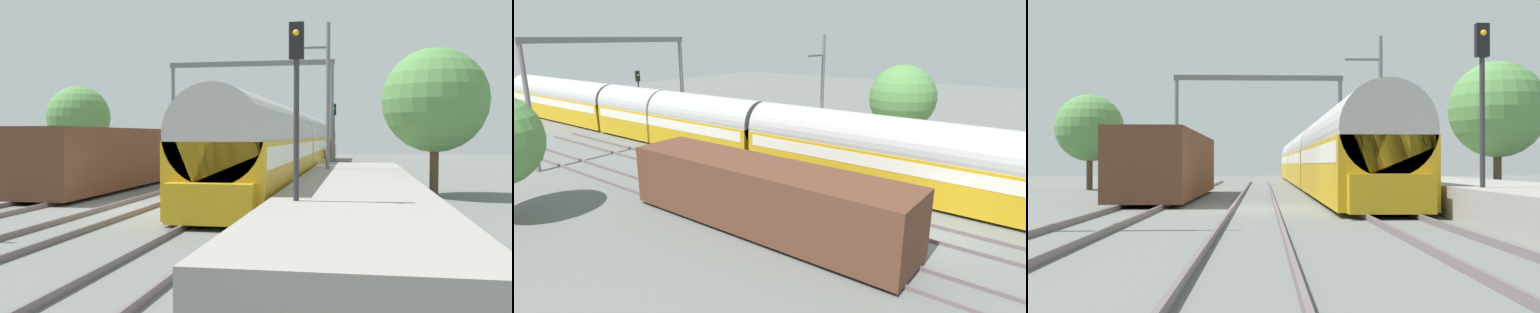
{
  "view_description": "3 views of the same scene",
  "coord_description": "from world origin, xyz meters",
  "views": [
    {
      "loc": [
        7.71,
        -18.76,
        2.53
      ],
      "look_at": [
        3.82,
        2.85,
        1.72
      ],
      "focal_mm": 40.14,
      "sensor_mm": 36.0,
      "label": 1
    },
    {
      "loc": [
        -16.79,
        -4.13,
        7.9
      ],
      "look_at": [
        -0.85,
        8.0,
        2.21
      ],
      "focal_mm": 29.74,
      "sensor_mm": 36.0,
      "label": 2
    },
    {
      "loc": [
        0.28,
        -20.33,
        1.52
      ],
      "look_at": [
        1.91,
        24.93,
        2.12
      ],
      "focal_mm": 41.6,
      "sensor_mm": 36.0,
      "label": 3
    }
  ],
  "objects": [
    {
      "name": "track_east",
      "position": [
        3.82,
        0.0,
        0.08
      ],
      "size": [
        1.52,
        60.0,
        0.16
      ],
      "color": "#6A5C60",
      "rests_on": "ground"
    },
    {
      "name": "track_far_west",
      "position": [
        -3.82,
        0.0,
        0.08
      ],
      "size": [
        1.52,
        60.0,
        0.16
      ],
      "color": "#6A5C60",
      "rests_on": "ground"
    },
    {
      "name": "track_west",
      "position": [
        0.0,
        0.0,
        0.08
      ],
      "size": [
        1.52,
        60.0,
        0.16
      ],
      "color": "#6A5C60",
      "rests_on": "ground"
    },
    {
      "name": "person_crossing",
      "position": [
        5.54,
        22.03,
        1.03
      ],
      "size": [
        0.45,
        0.45,
        1.73
      ],
      "rotation": [
        0.0,
        0.0,
        3.95
      ],
      "color": "#3C3C3C",
      "rests_on": "ground"
    },
    {
      "name": "ground",
      "position": [
        0.0,
        0.0,
        0.0
      ],
      "size": [
        120.0,
        120.0,
        0.0
      ],
      "primitive_type": "plane",
      "color": "slate"
    },
    {
      "name": "catenary_gantry",
      "position": [
        0.0,
        21.83,
        5.6
      ],
      "size": [
        12.05,
        0.28,
        7.86
      ],
      "color": "slate",
      "rests_on": "ground"
    },
    {
      "name": "passenger_train",
      "position": [
        3.82,
        20.4,
        1.97
      ],
      "size": [
        2.93,
        49.2,
        3.82
      ],
      "color": "gold",
      "rests_on": "ground"
    },
    {
      "name": "tree_west_background",
      "position": [
        -10.1,
        15.56,
        3.69
      ],
      "size": [
        4.02,
        4.02,
        5.71
      ],
      "color": "#4C3826",
      "rests_on": "ground"
    },
    {
      "name": "freight_car",
      "position": [
        -3.82,
        6.16,
        1.47
      ],
      "size": [
        2.8,
        13.0,
        2.7
      ],
      "color": "#563323",
      "rests_on": "ground"
    },
    {
      "name": "platform",
      "position": [
        7.64,
        2.0,
        0.45
      ],
      "size": [
        4.4,
        28.0,
        0.9
      ],
      "color": "gray",
      "rests_on": "ground"
    },
    {
      "name": "catenary_pole_east_mid",
      "position": [
        6.18,
        9.29,
        4.15
      ],
      "size": [
        1.9,
        0.2,
        8.0
      ],
      "color": "slate",
      "rests_on": "ground"
    },
    {
      "name": "tree_east_background",
      "position": [
        10.8,
        5.84,
        3.98
      ],
      "size": [
        4.33,
        4.33,
        6.15
      ],
      "color": "#4C3826",
      "rests_on": "ground"
    },
    {
      "name": "railway_signal_far",
      "position": [
        5.74,
        27.37,
        3.23
      ],
      "size": [
        0.36,
        0.3,
        5.05
      ],
      "color": "#2D2D33",
      "rests_on": "ground"
    },
    {
      "name": "railway_signal_near",
      "position": [
        6.18,
        -4.62,
        3.39
      ],
      "size": [
        0.36,
        0.3,
        5.32
      ],
      "color": "#2D2D33",
      "rests_on": "ground"
    }
  ]
}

